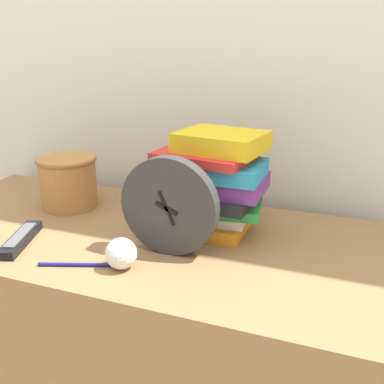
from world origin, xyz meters
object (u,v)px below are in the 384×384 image
object	(u,v)px
tv_remote	(21,239)
pen	(75,265)
desk_clock	(169,206)
crumpled_paper_ball	(121,253)
basket	(68,180)
book_stack	(213,182)

from	to	relation	value
tv_remote	pen	world-z (taller)	tv_remote
desk_clock	crumpled_paper_ball	size ratio (longest dim) A/B	3.33
basket	crumpled_paper_ball	bearing A→B (deg)	-40.10
desk_clock	tv_remote	bearing A→B (deg)	-166.52
desk_clock	tv_remote	size ratio (longest dim) A/B	1.20
pen	book_stack	bearing A→B (deg)	53.61
crumpled_paper_ball	pen	distance (m)	0.10
crumpled_paper_ball	pen	size ratio (longest dim) A/B	0.44
book_stack	pen	xyz separation A→B (m)	(-0.20, -0.28, -0.12)
basket	crumpled_paper_ball	size ratio (longest dim) A/B	2.49
basket	book_stack	bearing A→B (deg)	-1.84
book_stack	tv_remote	world-z (taller)	book_stack
basket	crumpled_paper_ball	distance (m)	0.41
desk_clock	crumpled_paper_ball	xyz separation A→B (m)	(-0.06, -0.10, -0.08)
desk_clock	book_stack	distance (m)	0.16
desk_clock	crumpled_paper_ball	bearing A→B (deg)	-122.42
book_stack	basket	bearing A→B (deg)	178.16
tv_remote	pen	bearing A→B (deg)	-15.14
book_stack	basket	size ratio (longest dim) A/B	1.59
desk_clock	tv_remote	distance (m)	0.36
book_stack	pen	bearing A→B (deg)	-126.39
tv_remote	pen	distance (m)	0.19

